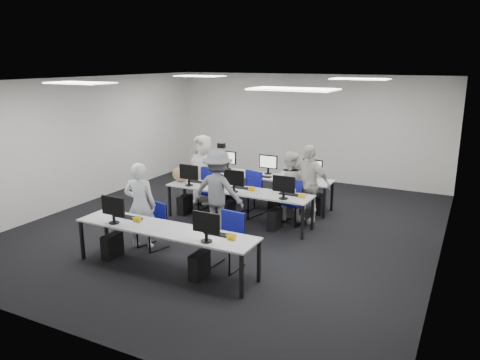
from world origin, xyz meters
The scene contains 23 objects.
room centered at (0.00, 0.00, 1.50)m, with size 9.00×9.02×3.00m.
ceiling_panels centered at (0.00, 0.00, 2.98)m, with size 5.20×4.60×0.02m.
desk_front centered at (0.00, -2.40, 0.68)m, with size 3.20×0.70×0.73m.
desk_mid centered at (0.00, 0.20, 0.68)m, with size 3.20×0.70×0.73m.
desk_back centered at (0.00, 1.60, 0.68)m, with size 3.20×0.70×0.73m.
equipment_front centered at (-0.19, -2.42, 0.36)m, with size 2.51×0.41×1.19m.
equipment_mid centered at (-0.19, 0.18, 0.36)m, with size 2.91×0.41×1.19m.
equipment_back centered at (0.19, 1.62, 0.36)m, with size 2.91×0.41×1.19m.
chair_0 centered at (-0.77, -1.73, 0.26)m, with size 0.51×0.54×0.84m.
chair_1 centered at (0.86, -1.87, 0.30)m, with size 0.50×0.54×0.94m.
chair_2 centered at (-0.94, 0.65, 0.27)m, with size 0.46×0.50×0.86m.
chair_3 centered at (-0.04, 0.77, 0.31)m, with size 0.59×0.62×0.97m.
chair_4 centered at (1.06, 0.70, 0.28)m, with size 0.52×0.55×0.87m.
chair_5 centered at (-1.08, 1.07, 0.30)m, with size 0.50×0.54×0.96m.
chair_6 centered at (0.06, 1.06, 0.26)m, with size 0.40×0.44×0.82m.
chair_7 centered at (0.97, 0.92, 0.30)m, with size 0.55×0.58×0.94m.
handbag centered at (-1.45, 0.21, 0.90)m, with size 0.40×0.26×0.33m, color #9D7A51.
student_0 centered at (-0.99, -1.78, 0.80)m, with size 0.58×0.38×1.60m, color white.
student_1 centered at (0.88, 0.89, 0.76)m, with size 0.74×0.57×1.51m, color white.
student_2 centered at (-1.39, 1.08, 0.83)m, with size 0.82×0.53×1.67m, color white.
student_3 centered at (1.28, 0.94, 0.84)m, with size 0.98×0.41×1.68m, color white.
photographer centered at (-0.14, -0.40, 0.84)m, with size 1.08×0.62×1.67m, color slate.
dslr_camera centered at (-0.15, -0.22, 1.73)m, with size 0.14×0.18×0.10m, color black.
Camera 1 is at (4.34, -8.21, 3.38)m, focal length 35.00 mm.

